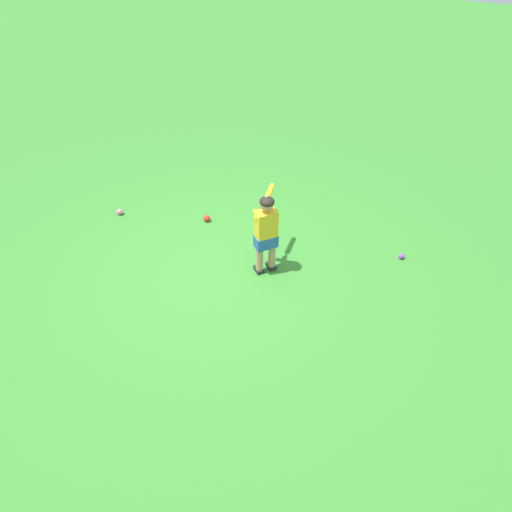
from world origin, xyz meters
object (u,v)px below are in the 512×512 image
(play_ball_near_batter, at_px, (207,218))
(play_ball_by_bucket, at_px, (120,212))
(child_batter, at_px, (266,227))
(play_ball_far_right, at_px, (402,256))

(play_ball_near_batter, distance_m, play_ball_by_bucket, 1.32)
(child_batter, bearing_deg, play_ball_by_bucket, -6.80)
(play_ball_near_batter, height_order, play_ball_by_bucket, play_ball_near_batter)
(play_ball_near_batter, xyz_separation_m, play_ball_by_bucket, (1.27, 0.36, -0.00))
(child_batter, bearing_deg, play_ball_near_batter, -28.57)
(child_batter, relative_size, play_ball_far_right, 14.65)
(play_ball_by_bucket, bearing_deg, play_ball_near_batter, -164.33)
(child_batter, height_order, play_ball_near_batter, child_batter)
(child_batter, distance_m, play_ball_near_batter, 1.48)
(play_ball_far_right, distance_m, play_ball_by_bucket, 4.05)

